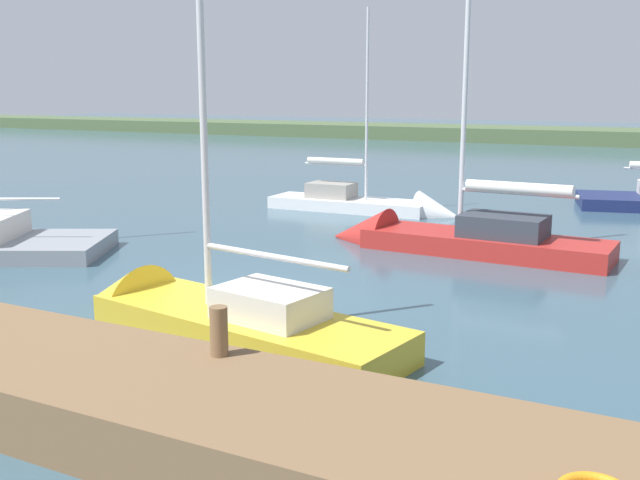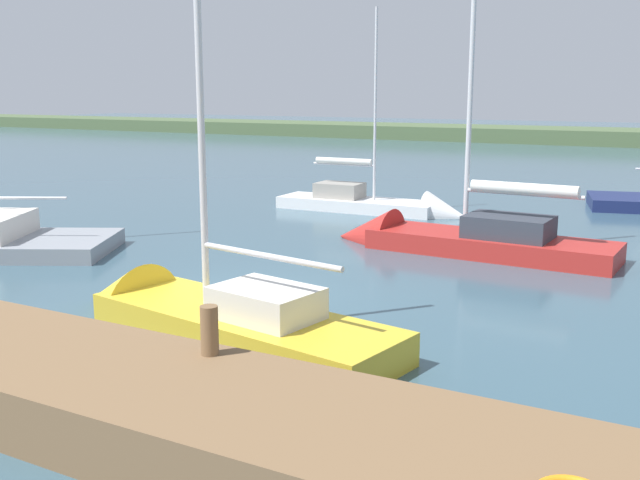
{
  "view_description": "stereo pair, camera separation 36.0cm",
  "coord_description": "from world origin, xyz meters",
  "px_view_note": "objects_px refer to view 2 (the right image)",
  "views": [
    {
      "loc": [
        -8.18,
        12.38,
        4.23
      ],
      "look_at": [
        -1.53,
        -0.47,
        1.3
      ],
      "focal_mm": 41.19,
      "sensor_mm": 36.0,
      "label": 1
    },
    {
      "loc": [
        -8.5,
        12.21,
        4.23
      ],
      "look_at": [
        -1.53,
        -0.47,
        1.3
      ],
      "focal_mm": 41.19,
      "sensor_mm": 36.0,
      "label": 2
    }
  ],
  "objects_px": {
    "mooring_post_far": "(209,330)",
    "sailboat_mid_channel": "(451,244)",
    "sailboat_outer_mooring": "(200,322)",
    "sailboat_far_right": "(384,210)"
  },
  "relations": [
    {
      "from": "sailboat_mid_channel",
      "to": "mooring_post_far",
      "type": "bearing_deg",
      "value": 95.09
    },
    {
      "from": "sailboat_far_right",
      "to": "sailboat_outer_mooring",
      "type": "distance_m",
      "value": 13.95
    },
    {
      "from": "mooring_post_far",
      "to": "sailboat_mid_channel",
      "type": "xyz_separation_m",
      "value": [
        0.51,
        -11.37,
        -0.96
      ]
    },
    {
      "from": "sailboat_outer_mooring",
      "to": "mooring_post_far",
      "type": "bearing_deg",
      "value": 139.9
    },
    {
      "from": "sailboat_mid_channel",
      "to": "sailboat_outer_mooring",
      "type": "relative_size",
      "value": 1.28
    },
    {
      "from": "mooring_post_far",
      "to": "sailboat_outer_mooring",
      "type": "xyz_separation_m",
      "value": [
        2.25,
        -2.62,
        -0.97
      ]
    },
    {
      "from": "sailboat_mid_channel",
      "to": "sailboat_far_right",
      "type": "xyz_separation_m",
      "value": [
        4.19,
        -4.99,
        -0.08
      ]
    },
    {
      "from": "mooring_post_far",
      "to": "sailboat_far_right",
      "type": "distance_m",
      "value": 17.05
    },
    {
      "from": "mooring_post_far",
      "to": "sailboat_mid_channel",
      "type": "relative_size",
      "value": 0.07
    },
    {
      "from": "mooring_post_far",
      "to": "sailboat_outer_mooring",
      "type": "relative_size",
      "value": 0.09
    }
  ]
}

